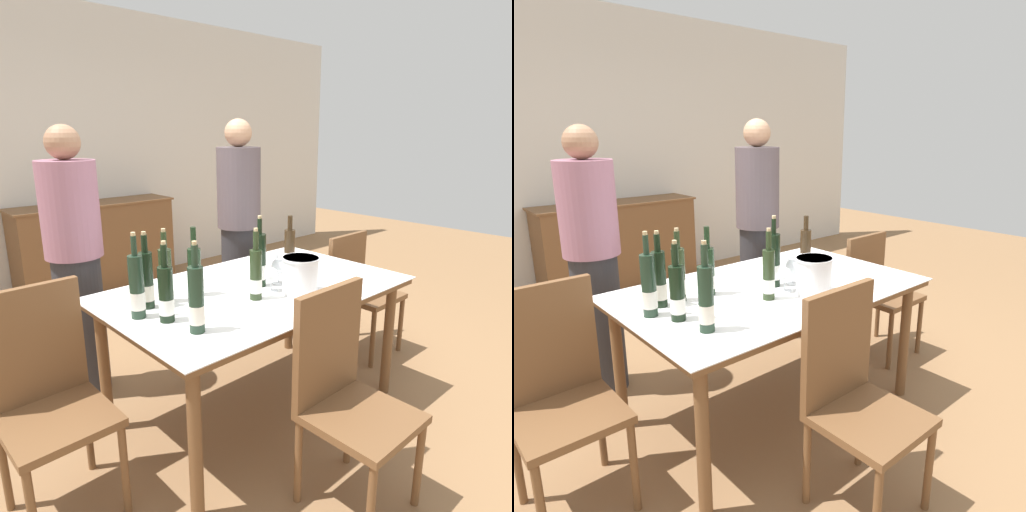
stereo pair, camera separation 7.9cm
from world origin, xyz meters
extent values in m
plane|color=olive|center=(0.00, 0.00, 0.00)|extent=(12.00, 12.00, 0.00)
cube|color=silver|center=(0.00, 2.94, 1.40)|extent=(8.00, 0.10, 2.80)
cube|color=brown|center=(0.25, 2.65, 0.45)|extent=(1.55, 0.44, 0.90)
cube|color=brown|center=(0.25, 2.65, 0.91)|extent=(1.60, 0.46, 0.02)
cylinder|color=brown|center=(-0.73, -0.42, 0.36)|extent=(0.06, 0.06, 0.73)
cylinder|color=brown|center=(0.73, -0.42, 0.36)|extent=(0.06, 0.06, 0.73)
cylinder|color=brown|center=(-0.73, 0.42, 0.36)|extent=(0.06, 0.06, 0.73)
cylinder|color=brown|center=(0.73, 0.42, 0.36)|extent=(0.06, 0.06, 0.73)
cube|color=brown|center=(0.00, 0.00, 0.74)|extent=(1.62, 0.99, 0.04)
cube|color=white|center=(0.00, 0.00, 0.77)|extent=(1.65, 1.02, 0.01)
cylinder|color=white|center=(0.11, -0.23, 0.87)|extent=(0.19, 0.19, 0.20)
cylinder|color=white|center=(0.11, -0.23, 0.96)|extent=(0.20, 0.20, 0.01)
cylinder|color=black|center=(-0.32, 0.13, 0.90)|extent=(0.07, 0.07, 0.25)
cylinder|color=white|center=(-0.32, 0.13, 0.84)|extent=(0.07, 0.07, 0.07)
cylinder|color=black|center=(-0.32, 0.13, 1.08)|extent=(0.03, 0.03, 0.11)
cylinder|color=black|center=(0.03, 0.01, 0.92)|extent=(0.07, 0.07, 0.30)
cylinder|color=white|center=(0.03, 0.01, 0.85)|extent=(0.07, 0.07, 0.08)
cylinder|color=black|center=(0.03, 0.01, 1.11)|extent=(0.03, 0.03, 0.09)
cylinder|color=tan|center=(0.03, 0.01, 1.16)|extent=(0.02, 0.02, 0.02)
cylinder|color=#1E3323|center=(-0.58, -0.25, 0.91)|extent=(0.07, 0.07, 0.29)
cylinder|color=silver|center=(-0.58, -0.25, 0.85)|extent=(0.07, 0.07, 0.08)
cylinder|color=#1E3323|center=(-0.58, -0.25, 1.11)|extent=(0.03, 0.03, 0.10)
cylinder|color=tan|center=(-0.58, -0.25, 1.16)|extent=(0.02, 0.02, 0.02)
cylinder|color=black|center=(-0.61, -0.07, 0.90)|extent=(0.07, 0.07, 0.26)
cylinder|color=white|center=(-0.61, -0.07, 0.84)|extent=(0.07, 0.07, 0.07)
cylinder|color=black|center=(-0.61, -0.07, 1.08)|extent=(0.03, 0.03, 0.10)
cylinder|color=tan|center=(-0.61, -0.07, 1.14)|extent=(0.02, 0.02, 0.02)
cylinder|color=#28381E|center=(-0.48, 0.14, 0.91)|extent=(0.07, 0.07, 0.27)
cylinder|color=white|center=(-0.48, 0.14, 0.85)|extent=(0.07, 0.07, 0.08)
cylinder|color=#28381E|center=(-0.48, 0.14, 1.09)|extent=(0.03, 0.03, 0.09)
cylinder|color=tan|center=(-0.48, 0.14, 1.14)|extent=(0.02, 0.02, 0.02)
cylinder|color=black|center=(-0.59, 0.14, 0.91)|extent=(0.07, 0.07, 0.28)
cylinder|color=silver|center=(-0.59, 0.14, 0.85)|extent=(0.07, 0.07, 0.08)
cylinder|color=black|center=(-0.59, 0.14, 1.09)|extent=(0.03, 0.03, 0.09)
cylinder|color=tan|center=(-0.59, 0.14, 1.14)|extent=(0.02, 0.02, 0.02)
cylinder|color=#28381E|center=(-0.12, -0.13, 0.90)|extent=(0.06, 0.06, 0.26)
cylinder|color=white|center=(-0.12, -0.13, 0.84)|extent=(0.06, 0.06, 0.07)
cylinder|color=#28381E|center=(-0.12, -0.13, 1.08)|extent=(0.03, 0.03, 0.10)
cylinder|color=tan|center=(-0.12, -0.13, 1.13)|extent=(0.02, 0.02, 0.02)
cylinder|color=#332314|center=(0.40, 0.12, 0.89)|extent=(0.07, 0.07, 0.25)
cylinder|color=white|center=(0.40, 0.12, 0.84)|extent=(0.07, 0.07, 0.07)
cylinder|color=#332314|center=(0.40, 0.12, 1.06)|extent=(0.03, 0.03, 0.09)
cylinder|color=#1E3323|center=(-0.69, 0.06, 0.92)|extent=(0.07, 0.07, 0.30)
cylinder|color=white|center=(-0.69, 0.06, 0.85)|extent=(0.07, 0.07, 0.08)
cylinder|color=#1E3323|center=(-0.69, 0.06, 1.11)|extent=(0.03, 0.03, 0.09)
cylinder|color=tan|center=(-0.69, 0.06, 1.17)|extent=(0.02, 0.02, 0.02)
cylinder|color=white|center=(0.14, -0.04, 0.77)|extent=(0.07, 0.07, 0.00)
cylinder|color=white|center=(0.14, -0.04, 0.81)|extent=(0.01, 0.01, 0.07)
sphere|color=white|center=(0.14, -0.04, 0.87)|extent=(0.09, 0.09, 0.09)
cylinder|color=white|center=(0.02, -0.10, 0.77)|extent=(0.08, 0.08, 0.00)
cylinder|color=white|center=(0.02, -0.10, 0.80)|extent=(0.01, 0.01, 0.06)
sphere|color=white|center=(0.02, -0.10, 0.86)|extent=(0.08, 0.08, 0.08)
cylinder|color=white|center=(0.25, 0.12, 0.77)|extent=(0.06, 0.06, 0.00)
cylinder|color=white|center=(0.25, 0.12, 0.81)|extent=(0.01, 0.01, 0.07)
sphere|color=white|center=(0.25, 0.12, 0.87)|extent=(0.07, 0.07, 0.07)
cylinder|color=brown|center=(0.93, -0.18, 0.21)|extent=(0.03, 0.03, 0.42)
cylinder|color=brown|center=(1.30, -0.18, 0.21)|extent=(0.03, 0.03, 0.42)
cylinder|color=brown|center=(0.93, 0.18, 0.21)|extent=(0.03, 0.03, 0.42)
cylinder|color=brown|center=(1.30, 0.18, 0.21)|extent=(0.03, 0.03, 0.42)
cube|color=brown|center=(1.12, 0.00, 0.44)|extent=(0.42, 0.42, 0.04)
cube|color=brown|center=(1.12, 0.19, 0.66)|extent=(0.42, 0.04, 0.41)
cylinder|color=brown|center=(-0.35, -1.01, 0.21)|extent=(0.03, 0.03, 0.42)
cylinder|color=brown|center=(0.02, -1.01, 0.21)|extent=(0.03, 0.03, 0.42)
cylinder|color=brown|center=(-0.35, -0.64, 0.21)|extent=(0.03, 0.03, 0.42)
cylinder|color=brown|center=(0.02, -0.64, 0.21)|extent=(0.03, 0.03, 0.42)
cube|color=brown|center=(-0.16, -0.83, 0.44)|extent=(0.42, 0.42, 0.04)
cube|color=brown|center=(-0.16, -0.64, 0.71)|extent=(0.42, 0.04, 0.52)
cylinder|color=brown|center=(-0.93, -0.18, 0.22)|extent=(0.03, 0.03, 0.44)
cylinder|color=brown|center=(-1.30, 0.18, 0.22)|extent=(0.03, 0.03, 0.44)
cylinder|color=brown|center=(-0.93, 0.18, 0.22)|extent=(0.03, 0.03, 0.44)
cube|color=brown|center=(-1.12, 0.00, 0.46)|extent=(0.42, 0.42, 0.04)
cube|color=brown|center=(-1.12, 0.19, 0.73)|extent=(0.42, 0.04, 0.52)
cylinder|color=#2D2D33|center=(-0.65, 0.88, 0.45)|extent=(0.28, 0.28, 0.89)
cylinder|color=#9E667A|center=(-0.65, 0.88, 1.17)|extent=(0.33, 0.33, 0.56)
sphere|color=#A37556|center=(-0.65, 0.88, 1.55)|extent=(0.20, 0.20, 0.20)
cylinder|color=#2D2D33|center=(0.61, 0.85, 0.45)|extent=(0.28, 0.28, 0.90)
cylinder|color=#594C51|center=(0.61, 0.85, 1.19)|extent=(0.33, 0.33, 0.60)
sphere|color=tan|center=(0.61, 0.85, 1.59)|extent=(0.20, 0.20, 0.20)
camera|label=1|loc=(-1.63, -1.75, 1.61)|focal=32.00mm
camera|label=2|loc=(-1.57, -1.81, 1.61)|focal=32.00mm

